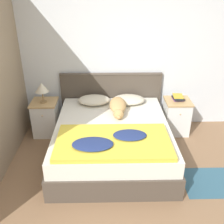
% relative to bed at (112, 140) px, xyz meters
% --- Properties ---
extents(ground_plane, '(16.00, 16.00, 0.00)m').
position_rel_bed_xyz_m(ground_plane, '(0.12, -1.06, -0.27)').
color(ground_plane, '#896647').
extents(wall_back, '(9.00, 0.06, 2.55)m').
position_rel_bed_xyz_m(wall_back, '(0.12, 1.07, 1.00)').
color(wall_back, silver).
rests_on(wall_back, ground_plane).
extents(bed, '(1.71, 1.96, 0.56)m').
position_rel_bed_xyz_m(bed, '(0.00, 0.00, 0.00)').
color(bed, '#4C4238').
rests_on(bed, ground_plane).
extents(headboard, '(1.79, 0.06, 1.02)m').
position_rel_bed_xyz_m(headboard, '(0.00, 1.00, 0.25)').
color(headboard, '#4C4238').
rests_on(headboard, ground_plane).
extents(nightstand_left, '(0.43, 0.44, 0.62)m').
position_rel_bed_xyz_m(nightstand_left, '(-1.14, 0.69, 0.03)').
color(nightstand_left, white).
rests_on(nightstand_left, ground_plane).
extents(nightstand_right, '(0.43, 0.44, 0.62)m').
position_rel_bed_xyz_m(nightstand_right, '(1.14, 0.69, 0.03)').
color(nightstand_right, white).
rests_on(nightstand_right, ground_plane).
extents(pillow_left, '(0.54, 0.40, 0.13)m').
position_rel_bed_xyz_m(pillow_left, '(-0.30, 0.73, 0.35)').
color(pillow_left, beige).
rests_on(pillow_left, bed).
extents(pillow_right, '(0.54, 0.40, 0.13)m').
position_rel_bed_xyz_m(pillow_right, '(0.30, 0.73, 0.35)').
color(pillow_right, beige).
rests_on(pillow_right, bed).
extents(quilt, '(1.47, 0.82, 0.11)m').
position_rel_bed_xyz_m(quilt, '(-0.01, -0.52, 0.32)').
color(quilt, yellow).
rests_on(quilt, bed).
extents(dog, '(0.27, 0.75, 0.19)m').
position_rel_bed_xyz_m(dog, '(0.10, 0.42, 0.37)').
color(dog, tan).
rests_on(dog, bed).
extents(book_stack, '(0.19, 0.25, 0.08)m').
position_rel_bed_xyz_m(book_stack, '(1.14, 0.72, 0.38)').
color(book_stack, '#703D7F').
rests_on(book_stack, nightstand_right).
extents(table_lamp, '(0.22, 0.22, 0.34)m').
position_rel_bed_xyz_m(table_lamp, '(-1.14, 0.67, 0.60)').
color(table_lamp, '#9E7A4C').
rests_on(table_lamp, nightstand_left).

